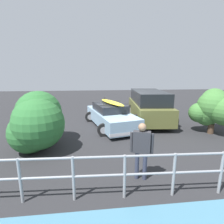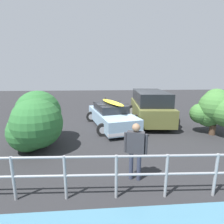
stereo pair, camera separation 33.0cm
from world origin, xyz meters
name	(u,v)px [view 1 (the left image)]	position (x,y,z in m)	size (l,w,h in m)	color
ground_plane	(124,125)	(0.00, 0.00, -0.01)	(44.00, 44.00, 0.02)	#28282B
parking_stripe	(132,126)	(-0.44, 0.18, 0.00)	(4.51, 0.12, 0.00)	silver
sedan_car	(111,116)	(0.77, 0.14, 0.61)	(2.90, 4.68, 1.54)	#8CADC6
suv_car	(148,106)	(-1.64, -0.67, 0.96)	(2.91, 5.09, 1.87)	brown
person_bystander	(142,146)	(0.47, 5.24, 0.97)	(0.60, 0.32, 1.61)	#33384C
railing_fence	(125,171)	(1.06, 5.93, 0.69)	(7.06, 0.38, 1.08)	gray
bush_near_left	(36,121)	(3.91, 2.77, 1.11)	(2.10, 2.81, 2.21)	#4C3828
bush_near_right	(213,109)	(-4.06, 1.79, 1.22)	(1.94, 2.08, 2.18)	#4C3828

